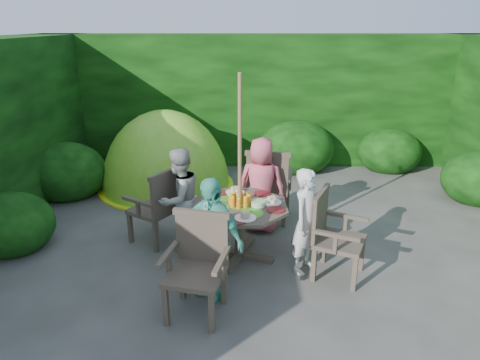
{
  "coord_description": "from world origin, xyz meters",
  "views": [
    {
      "loc": [
        -0.45,
        -4.61,
        2.68
      ],
      "look_at": [
        -0.48,
        0.39,
        0.85
      ],
      "focal_mm": 32.0,
      "sensor_mm": 36.0,
      "label": 1
    }
  ],
  "objects_px": {
    "patio_table": "(240,213)",
    "child_left": "(180,199)",
    "child_back": "(261,185)",
    "garden_chair_front": "(198,264)",
    "garden_chair_left": "(159,205)",
    "garden_chair_back": "(269,185)",
    "garden_chair_right": "(333,234)",
    "dome_tent": "(167,186)",
    "child_right": "(307,221)",
    "parasol_pole": "(240,171)",
    "child_front": "(211,238)"
  },
  "relations": [
    {
      "from": "garden_chair_back",
      "to": "child_left",
      "type": "distance_m",
      "value": 1.36
    },
    {
      "from": "garden_chair_front",
      "to": "child_right",
      "type": "height_order",
      "value": "child_right"
    },
    {
      "from": "child_left",
      "to": "child_front",
      "type": "xyz_separation_m",
      "value": [
        0.47,
        -1.03,
        0.01
      ]
    },
    {
      "from": "garden_chair_right",
      "to": "child_back",
      "type": "bearing_deg",
      "value": 57.73
    },
    {
      "from": "garden_chair_left",
      "to": "garden_chair_front",
      "type": "height_order",
      "value": "garden_chair_left"
    },
    {
      "from": "patio_table",
      "to": "child_right",
      "type": "relative_size",
      "value": 1.25
    },
    {
      "from": "child_left",
      "to": "dome_tent",
      "type": "height_order",
      "value": "dome_tent"
    },
    {
      "from": "garden_chair_left",
      "to": "child_left",
      "type": "height_order",
      "value": "child_left"
    },
    {
      "from": "patio_table",
      "to": "child_back",
      "type": "bearing_deg",
      "value": 69.58
    },
    {
      "from": "parasol_pole",
      "to": "garden_chair_back",
      "type": "relative_size",
      "value": 2.11
    },
    {
      "from": "garden_chair_right",
      "to": "dome_tent",
      "type": "relative_size",
      "value": 0.34
    },
    {
      "from": "garden_chair_front",
      "to": "child_right",
      "type": "xyz_separation_m",
      "value": [
        1.15,
        0.74,
        0.1
      ]
    },
    {
      "from": "garden_chair_right",
      "to": "child_right",
      "type": "relative_size",
      "value": 0.78
    },
    {
      "from": "child_left",
      "to": "garden_chair_back",
      "type": "bearing_deg",
      "value": 160.9
    },
    {
      "from": "garden_chair_left",
      "to": "child_front",
      "type": "height_order",
      "value": "child_front"
    },
    {
      "from": "garden_chair_left",
      "to": "garden_chair_back",
      "type": "height_order",
      "value": "garden_chair_back"
    },
    {
      "from": "parasol_pole",
      "to": "child_right",
      "type": "xyz_separation_m",
      "value": [
        0.75,
        -0.28,
        -0.49
      ]
    },
    {
      "from": "garden_chair_right",
      "to": "dome_tent",
      "type": "bearing_deg",
      "value": 64.14
    },
    {
      "from": "parasol_pole",
      "to": "garden_chair_right",
      "type": "distance_m",
      "value": 1.25
    },
    {
      "from": "garden_chair_back",
      "to": "garden_chair_front",
      "type": "height_order",
      "value": "garden_chair_back"
    },
    {
      "from": "garden_chair_back",
      "to": "child_left",
      "type": "bearing_deg",
      "value": 43.73
    },
    {
      "from": "patio_table",
      "to": "garden_chair_front",
      "type": "relative_size",
      "value": 1.59
    },
    {
      "from": "child_left",
      "to": "parasol_pole",
      "type": "bearing_deg",
      "value": 107.72
    },
    {
      "from": "child_back",
      "to": "dome_tent",
      "type": "height_order",
      "value": "dome_tent"
    },
    {
      "from": "patio_table",
      "to": "child_left",
      "type": "relative_size",
      "value": 1.19
    },
    {
      "from": "patio_table",
      "to": "child_front",
      "type": "xyz_separation_m",
      "value": [
        -0.29,
        -0.75,
        0.07
      ]
    },
    {
      "from": "garden_chair_left",
      "to": "child_front",
      "type": "relative_size",
      "value": 0.75
    },
    {
      "from": "garden_chair_front",
      "to": "child_left",
      "type": "distance_m",
      "value": 1.36
    },
    {
      "from": "parasol_pole",
      "to": "garden_chair_front",
      "type": "bearing_deg",
      "value": -111.35
    },
    {
      "from": "patio_table",
      "to": "dome_tent",
      "type": "distance_m",
      "value": 2.79
    },
    {
      "from": "garden_chair_right",
      "to": "child_front",
      "type": "distance_m",
      "value": 1.37
    },
    {
      "from": "child_back",
      "to": "garden_chair_front",
      "type": "bearing_deg",
      "value": 80.58
    },
    {
      "from": "child_back",
      "to": "child_front",
      "type": "xyz_separation_m",
      "value": [
        -0.57,
        -1.5,
        -0.0
      ]
    },
    {
      "from": "child_left",
      "to": "child_back",
      "type": "height_order",
      "value": "child_back"
    },
    {
      "from": "garden_chair_right",
      "to": "garden_chair_back",
      "type": "xyz_separation_m",
      "value": [
        -0.63,
        1.4,
        0.05
      ]
    },
    {
      "from": "patio_table",
      "to": "child_left",
      "type": "bearing_deg",
      "value": 159.35
    },
    {
      "from": "patio_table",
      "to": "garden_chair_back",
      "type": "bearing_deg",
      "value": 68.7
    },
    {
      "from": "child_right",
      "to": "child_back",
      "type": "height_order",
      "value": "child_back"
    },
    {
      "from": "garden_chair_back",
      "to": "garden_chair_front",
      "type": "bearing_deg",
      "value": 79.83
    },
    {
      "from": "child_right",
      "to": "dome_tent",
      "type": "xyz_separation_m",
      "value": [
        -2.04,
        2.68,
        -0.61
      ]
    },
    {
      "from": "child_front",
      "to": "child_left",
      "type": "bearing_deg",
      "value": 148.43
    },
    {
      "from": "garden_chair_right",
      "to": "garden_chair_back",
      "type": "distance_m",
      "value": 1.53
    },
    {
      "from": "garden_chair_right",
      "to": "child_left",
      "type": "height_order",
      "value": "child_left"
    },
    {
      "from": "parasol_pole",
      "to": "dome_tent",
      "type": "bearing_deg",
      "value": 118.22
    },
    {
      "from": "garden_chair_right",
      "to": "child_front",
      "type": "bearing_deg",
      "value": 129.98
    },
    {
      "from": "garden_chair_back",
      "to": "child_front",
      "type": "distance_m",
      "value": 1.89
    },
    {
      "from": "garden_chair_front",
      "to": "child_front",
      "type": "xyz_separation_m",
      "value": [
        0.12,
        0.27,
        0.14
      ]
    },
    {
      "from": "parasol_pole",
      "to": "child_front",
      "type": "height_order",
      "value": "parasol_pole"
    },
    {
      "from": "garden_chair_left",
      "to": "dome_tent",
      "type": "xyz_separation_m",
      "value": [
        -0.26,
        2.03,
        -0.52
      ]
    },
    {
      "from": "patio_table",
      "to": "dome_tent",
      "type": "relative_size",
      "value": 0.55
    }
  ]
}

